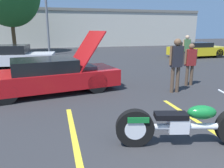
{
  "coord_description": "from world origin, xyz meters",
  "views": [
    {
      "loc": [
        -2.53,
        -1.85,
        2.13
      ],
      "look_at": [
        -1.19,
        3.22,
        0.8
      ],
      "focal_mm": 35.0,
      "sensor_mm": 36.0,
      "label": 1
    }
  ],
  "objects_px": {
    "parked_car_right_row": "(197,50)",
    "spectator_midground": "(187,48)",
    "light_pole": "(47,2)",
    "parked_car_left_row": "(12,57)",
    "motorcycle": "(185,124)",
    "spectator_by_show_car": "(190,61)",
    "show_car_hood_open": "(51,75)",
    "spectator_near_motorcycle": "(176,61)"
  },
  "relations": [
    {
      "from": "spectator_midground",
      "to": "parked_car_left_row",
      "type": "bearing_deg",
      "value": 167.18
    },
    {
      "from": "light_pole",
      "to": "motorcycle",
      "type": "height_order",
      "value": "light_pole"
    },
    {
      "from": "parked_car_right_row",
      "to": "motorcycle",
      "type": "bearing_deg",
      "value": -127.93
    },
    {
      "from": "show_car_hood_open",
      "to": "spectator_by_show_car",
      "type": "height_order",
      "value": "show_car_hood_open"
    },
    {
      "from": "spectator_near_motorcycle",
      "to": "spectator_midground",
      "type": "bearing_deg",
      "value": 53.66
    },
    {
      "from": "parked_car_right_row",
      "to": "spectator_midground",
      "type": "distance_m",
      "value": 4.65
    },
    {
      "from": "light_pole",
      "to": "show_car_hood_open",
      "type": "height_order",
      "value": "light_pole"
    },
    {
      "from": "spectator_by_show_car",
      "to": "spectator_near_motorcycle",
      "type": "bearing_deg",
      "value": -145.41
    },
    {
      "from": "spectator_midground",
      "to": "motorcycle",
      "type": "bearing_deg",
      "value": -123.02
    },
    {
      "from": "parked_car_left_row",
      "to": "spectator_by_show_car",
      "type": "distance_m",
      "value": 9.63
    },
    {
      "from": "parked_car_left_row",
      "to": "spectator_by_show_car",
      "type": "height_order",
      "value": "spectator_by_show_car"
    },
    {
      "from": "parked_car_left_row",
      "to": "spectator_midground",
      "type": "bearing_deg",
      "value": -6.78
    },
    {
      "from": "motorcycle",
      "to": "parked_car_left_row",
      "type": "height_order",
      "value": "parked_car_left_row"
    },
    {
      "from": "motorcycle",
      "to": "spectator_by_show_car",
      "type": "height_order",
      "value": "spectator_by_show_car"
    },
    {
      "from": "light_pole",
      "to": "motorcycle",
      "type": "relative_size",
      "value": 2.98
    },
    {
      "from": "light_pole",
      "to": "parked_car_right_row",
      "type": "height_order",
      "value": "light_pole"
    },
    {
      "from": "light_pole",
      "to": "parked_car_left_row",
      "type": "xyz_separation_m",
      "value": [
        -2.04,
        -5.44,
        -3.6
      ]
    },
    {
      "from": "show_car_hood_open",
      "to": "parked_car_right_row",
      "type": "bearing_deg",
      "value": 23.13
    },
    {
      "from": "light_pole",
      "to": "parked_car_left_row",
      "type": "relative_size",
      "value": 1.62
    },
    {
      "from": "motorcycle",
      "to": "spectator_near_motorcycle",
      "type": "height_order",
      "value": "spectator_near_motorcycle"
    },
    {
      "from": "parked_car_left_row",
      "to": "spectator_midground",
      "type": "height_order",
      "value": "spectator_midground"
    },
    {
      "from": "parked_car_right_row",
      "to": "spectator_by_show_car",
      "type": "relative_size",
      "value": 2.75
    },
    {
      "from": "spectator_near_motorcycle",
      "to": "spectator_midground",
      "type": "relative_size",
      "value": 1.03
    },
    {
      "from": "show_car_hood_open",
      "to": "spectator_by_show_car",
      "type": "bearing_deg",
      "value": -14.61
    },
    {
      "from": "parked_car_left_row",
      "to": "parked_car_right_row",
      "type": "xyz_separation_m",
      "value": [
        12.93,
        1.14,
        -0.02
      ]
    },
    {
      "from": "light_pole",
      "to": "spectator_by_show_car",
      "type": "xyz_separation_m",
      "value": [
        5.27,
        -11.7,
        -3.24
      ]
    },
    {
      "from": "motorcycle",
      "to": "show_car_hood_open",
      "type": "distance_m",
      "value": 4.98
    },
    {
      "from": "spectator_near_motorcycle",
      "to": "motorcycle",
      "type": "bearing_deg",
      "value": -117.6
    },
    {
      "from": "spectator_near_motorcycle",
      "to": "show_car_hood_open",
      "type": "bearing_deg",
      "value": 164.38
    },
    {
      "from": "light_pole",
      "to": "motorcycle",
      "type": "bearing_deg",
      "value": -80.72
    },
    {
      "from": "parked_car_left_row",
      "to": "spectator_by_show_car",
      "type": "bearing_deg",
      "value": -34.55
    },
    {
      "from": "motorcycle",
      "to": "spectator_by_show_car",
      "type": "distance_m",
      "value": 4.8
    },
    {
      "from": "motorcycle",
      "to": "spectator_by_show_car",
      "type": "xyz_separation_m",
      "value": [
        2.71,
        3.92,
        0.53
      ]
    },
    {
      "from": "parked_car_left_row",
      "to": "spectator_near_motorcycle",
      "type": "height_order",
      "value": "spectator_near_motorcycle"
    },
    {
      "from": "show_car_hood_open",
      "to": "spectator_by_show_car",
      "type": "distance_m",
      "value": 5.17
    },
    {
      "from": "spectator_near_motorcycle",
      "to": "light_pole",
      "type": "bearing_deg",
      "value": 108.8
    },
    {
      "from": "spectator_near_motorcycle",
      "to": "spectator_by_show_car",
      "type": "distance_m",
      "value": 1.27
    },
    {
      "from": "spectator_midground",
      "to": "light_pole",
      "type": "bearing_deg",
      "value": 135.22
    },
    {
      "from": "parked_car_left_row",
      "to": "spectator_by_show_car",
      "type": "xyz_separation_m",
      "value": [
        7.31,
        -6.26,
        0.36
      ]
    },
    {
      "from": "spectator_by_show_car",
      "to": "spectator_midground",
      "type": "distance_m",
      "value": 4.73
    },
    {
      "from": "light_pole",
      "to": "show_car_hood_open",
      "type": "distance_m",
      "value": 11.83
    },
    {
      "from": "motorcycle",
      "to": "spectator_near_motorcycle",
      "type": "relative_size",
      "value": 1.4
    }
  ]
}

